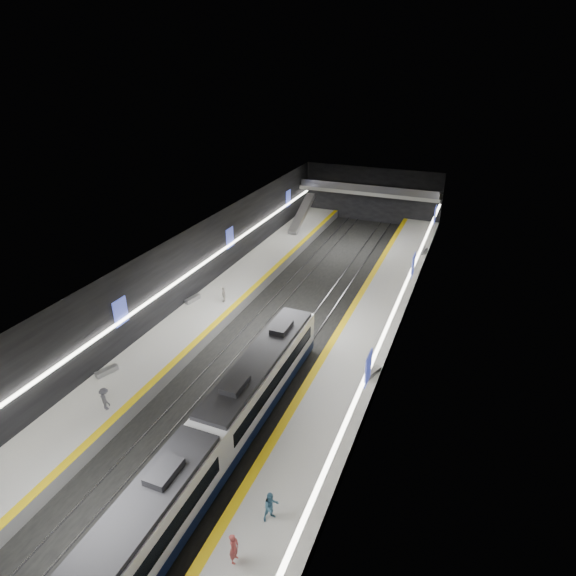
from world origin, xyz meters
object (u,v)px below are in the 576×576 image
at_px(bench_right_near, 373,372).
at_px(passenger_right_a, 234,549).
at_px(bench_left_near, 107,371).
at_px(passenger_left_a, 224,294).
at_px(passenger_right_b, 271,507).
at_px(bench_left_far, 193,299).
at_px(bench_right_far, 423,251).
at_px(passenger_left_b, 105,399).
at_px(escalator, 302,213).
at_px(train, 206,449).

relative_size(bench_right_near, passenger_right_a, 0.94).
relative_size(bench_left_near, passenger_left_a, 1.10).
distance_m(bench_left_near, passenger_right_b, 17.97).
bearing_deg(bench_left_far, bench_left_near, -77.80).
bearing_deg(bench_right_far, passenger_left_b, -105.85).
height_order(bench_left_far, passenger_right_a, passenger_right_a).
height_order(escalator, bench_left_far, escalator).
xyz_separation_m(bench_left_near, bench_right_near, (18.65, 7.46, -0.01)).
relative_size(bench_right_near, passenger_left_b, 0.97).
bearing_deg(passenger_left_b, bench_left_near, -26.29).
height_order(train, passenger_left_b, train).
height_order(bench_right_near, passenger_left_a, passenger_left_a).
xyz_separation_m(bench_right_far, passenger_left_b, (-15.89, -37.14, 0.62)).
xyz_separation_m(bench_right_near, passenger_left_b, (-15.89, -10.67, 0.64)).
distance_m(bench_left_near, bench_left_far, 12.51).
bearing_deg(passenger_right_b, passenger_left_a, 76.47).
relative_size(bench_right_far, passenger_right_b, 1.03).
height_order(passenger_right_b, passenger_left_b, passenger_right_b).
distance_m(bench_right_near, passenger_left_a, 17.25).
bearing_deg(bench_right_far, passenger_left_a, -121.06).
bearing_deg(bench_right_far, passenger_right_b, -85.53).
bearing_deg(escalator, passenger_left_b, -88.43).
distance_m(escalator, passenger_left_a, 23.71).
bearing_deg(bench_right_far, train, -92.92).
distance_m(passenger_left_a, passenger_left_b, 16.80).
bearing_deg(bench_left_near, bench_right_near, 42.25).
bearing_deg(escalator, bench_right_far, -11.04).
bearing_deg(bench_left_far, escalator, 95.96).
bearing_deg(passenger_left_b, train, -167.48).
distance_m(bench_left_near, passenger_right_a, 18.61).
distance_m(bench_left_far, passenger_left_b, 16.03).
xyz_separation_m(bench_left_near, bench_right_far, (18.65, 33.94, 0.01)).
distance_m(escalator, passenger_right_a, 48.97).
bearing_deg(escalator, bench_left_near, -92.53).
bearing_deg(bench_right_far, escalator, 176.27).
xyz_separation_m(bench_right_near, bench_right_far, (0.00, 26.48, 0.02)).
height_order(escalator, bench_left_near, escalator).
bearing_deg(train, bench_left_near, 157.34).
relative_size(passenger_right_b, passenger_left_b, 1.05).
bearing_deg(escalator, passenger_right_a, -73.02).
height_order(train, bench_right_near, train).
bearing_deg(passenger_right_a, bench_left_near, 52.66).
bearing_deg(escalator, bench_left_far, -94.62).
height_order(bench_left_near, passenger_right_a, passenger_right_a).
height_order(train, escalator, escalator).
bearing_deg(train, bench_left_far, 124.64).
bearing_deg(bench_right_near, passenger_right_a, -79.13).
distance_m(train, passenger_right_a, 6.38).
bearing_deg(bench_left_far, passenger_left_b, -68.24).
bearing_deg(passenger_left_b, passenger_right_b, -171.47).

